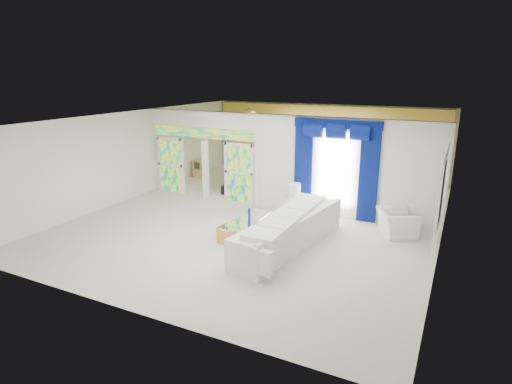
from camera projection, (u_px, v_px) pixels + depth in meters
The scene contains 22 objects.
floor at pixel (265, 216), 12.99m from camera, with size 12.00×12.00×0.00m, color #B7AF9E.
dividing_wall at pixel (344, 169), 12.52m from camera, with size 5.70×0.18×3.00m, color white.
dividing_header at pixel (202, 119), 14.33m from camera, with size 4.30×0.18×0.55m, color white.
stained_panel_left at pixel (171, 165), 15.41m from camera, with size 0.95×0.04×2.00m, color #994C3F.
stained_panel_right at pixel (239, 173), 14.19m from camera, with size 0.95×0.04×2.00m, color #994C3F.
stained_transom at pixel (202, 133), 14.46m from camera, with size 4.00×0.05×0.35m, color #994C3F.
window_pane at pixel (335, 170), 12.56m from camera, with size 1.00×0.02×2.30m, color white.
blue_drape_left at pixel (303, 169), 12.97m from camera, with size 0.55×0.10×2.80m, color #030344.
blue_drape_right at pixel (369, 175), 12.12m from camera, with size 0.55×0.10×2.80m, color #030344.
blue_pelmet at pixel (337, 124), 12.16m from camera, with size 2.60×0.12×0.25m, color #030344.
wall_mirror at pixel (442, 196), 9.59m from camera, with size 0.04×2.70×1.90m, color white.
gold_curtains at pixel (325, 141), 17.66m from camera, with size 9.70×0.12×2.90m, color gold.
white_sofa at pixel (289, 232), 10.56m from camera, with size 0.88×4.11×0.78m, color silver.
coffee_table at pixel (247, 227), 11.44m from camera, with size 0.63×1.88×0.42m, color #C68C3E.
console_table at pixel (303, 210), 12.89m from camera, with size 1.26×0.40×0.42m, color white.
table_lamp at pixel (295, 193), 12.88m from camera, with size 0.36×0.36×0.58m, color white.
armchair at pixel (397, 223), 11.40m from camera, with size 1.03×0.90×0.67m, color silver.
grand_piano at pixel (254, 171), 16.52m from camera, with size 1.55×2.03×1.03m, color black.
piano_bench at pixel (234, 190), 15.24m from camera, with size 0.90×0.35×0.30m, color black.
tv_console at pixel (201, 168), 17.76m from camera, with size 0.52×0.47×0.75m, color tan.
chandelier at pixel (249, 116), 16.18m from camera, with size 0.60×0.60×0.60m, color gold.
decanters at pixel (250, 216), 11.39m from camera, with size 0.12×0.70×0.29m.
Camera 1 is at (5.23, -11.13, 4.25)m, focal length 29.56 mm.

